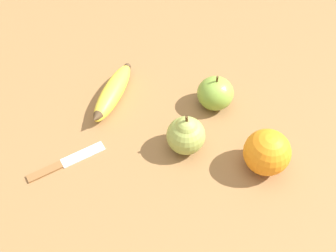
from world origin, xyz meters
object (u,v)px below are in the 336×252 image
at_px(pear, 186,134).
at_px(paring_knife, 64,163).
at_px(banana, 112,93).
at_px(orange, 267,152).
at_px(apple, 215,93).

xyz_separation_m(pear, paring_knife, (0.00, -0.23, -0.04)).
xyz_separation_m(banana, pear, (0.15, 0.13, 0.02)).
bearing_deg(orange, paring_knife, -99.83).
bearing_deg(orange, pear, -115.67).
height_order(orange, apple, orange).
relative_size(banana, paring_knife, 1.18).
relative_size(orange, paring_knife, 0.58).
height_order(banana, orange, orange).
xyz_separation_m(banana, paring_knife, (0.15, -0.10, -0.02)).
bearing_deg(paring_knife, banana, 123.61).
bearing_deg(apple, pear, -38.90).
bearing_deg(apple, orange, 18.14).
bearing_deg(pear, banana, -139.38).
bearing_deg(banana, paring_knife, -7.09).
height_order(orange, pear, pear).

